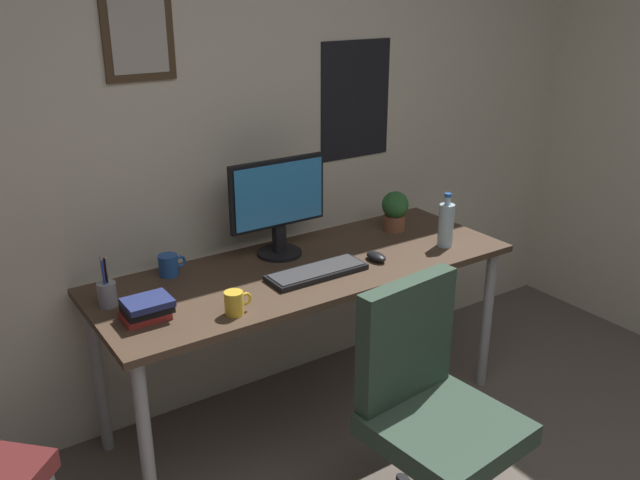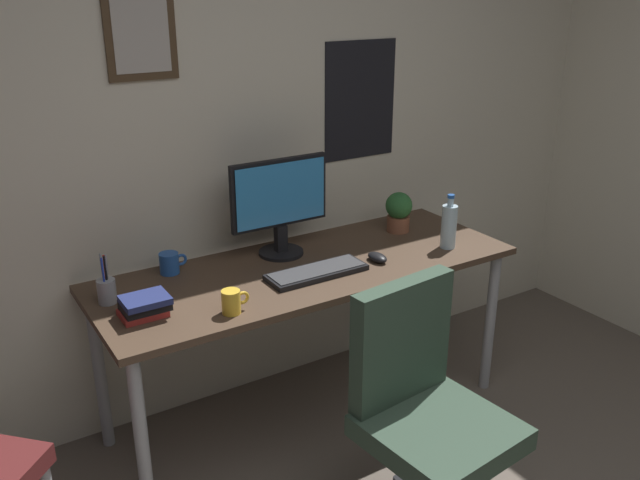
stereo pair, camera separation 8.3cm
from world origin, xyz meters
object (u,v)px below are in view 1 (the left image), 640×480
object	(u,v)px
office_chair	(429,403)
potted_plant	(395,210)
keyboard	(317,272)
book_stack_left	(147,308)
coffee_mug_near	(235,303)
water_bottle	(446,224)
monitor	(278,203)
coffee_mug_far	(169,265)
computer_mouse	(376,257)
pen_cup	(107,293)

from	to	relation	value
office_chair	potted_plant	world-z (taller)	same
keyboard	book_stack_left	size ratio (longest dim) A/B	2.45
coffee_mug_near	book_stack_left	bearing A→B (deg)	152.36
water_bottle	office_chair	bearing A→B (deg)	-136.15
monitor	water_bottle	xyz separation A→B (m)	(0.69, -0.34, -0.13)
office_chair	coffee_mug_far	bearing A→B (deg)	115.96
book_stack_left	coffee_mug_near	bearing A→B (deg)	-27.64
monitor	computer_mouse	distance (m)	0.49
water_bottle	monitor	bearing A→B (deg)	153.68
office_chair	pen_cup	world-z (taller)	pen_cup
coffee_mug_near	book_stack_left	xyz separation A→B (m)	(-0.28, 0.15, -0.00)
office_chair	book_stack_left	distance (m)	1.06
coffee_mug_near	coffee_mug_far	bearing A→B (deg)	97.85
book_stack_left	computer_mouse	bearing A→B (deg)	-2.17
monitor	coffee_mug_near	world-z (taller)	monitor
coffee_mug_far	potted_plant	xyz separation A→B (m)	(1.12, -0.11, 0.06)
coffee_mug_far	pen_cup	world-z (taller)	pen_cup
potted_plant	pen_cup	bearing A→B (deg)	-178.62
water_bottle	coffee_mug_far	world-z (taller)	water_bottle
office_chair	keyboard	bearing A→B (deg)	89.95
book_stack_left	coffee_mug_far	bearing A→B (deg)	56.13
keyboard	coffee_mug_near	distance (m)	0.46
coffee_mug_near	coffee_mug_far	distance (m)	0.47
keyboard	computer_mouse	xyz separation A→B (m)	(0.30, -0.02, 0.01)
keyboard	coffee_mug_far	xyz separation A→B (m)	(-0.51, 0.34, 0.03)
monitor	water_bottle	size ratio (longest dim) A/B	1.82
keyboard	pen_cup	xyz separation A→B (m)	(-0.81, 0.20, 0.04)
keyboard	computer_mouse	world-z (taller)	computer_mouse
pen_cup	coffee_mug_near	bearing A→B (deg)	-41.85
computer_mouse	coffee_mug_near	world-z (taller)	coffee_mug_near
office_chair	book_stack_left	bearing A→B (deg)	135.01
computer_mouse	pen_cup	xyz separation A→B (m)	(-1.11, 0.22, 0.04)
coffee_mug_near	potted_plant	size ratio (longest dim) A/B	0.55
water_bottle	pen_cup	distance (m)	1.50
coffee_mug_near	monitor	bearing A→B (deg)	43.44
monitor	book_stack_left	size ratio (longest dim) A/B	2.62
water_bottle	book_stack_left	bearing A→B (deg)	176.79
coffee_mug_far	water_bottle	bearing A→B (deg)	-18.69
office_chair	coffee_mug_far	distance (m)	1.19
keyboard	coffee_mug_far	size ratio (longest dim) A/B	3.61
computer_mouse	coffee_mug_near	bearing A→B (deg)	-171.77
keyboard	water_bottle	xyz separation A→B (m)	(0.67, -0.06, 0.09)
office_chair	water_bottle	xyz separation A→B (m)	(0.67, 0.65, 0.33)
coffee_mug_near	pen_cup	bearing A→B (deg)	138.15
monitor	water_bottle	distance (m)	0.78
computer_mouse	book_stack_left	bearing A→B (deg)	177.83
office_chair	coffee_mug_near	xyz separation A→B (m)	(-0.44, 0.58, 0.27)
computer_mouse	book_stack_left	xyz separation A→B (m)	(-1.02, 0.04, 0.02)
computer_mouse	potted_plant	world-z (taller)	potted_plant
pen_cup	keyboard	bearing A→B (deg)	-14.01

